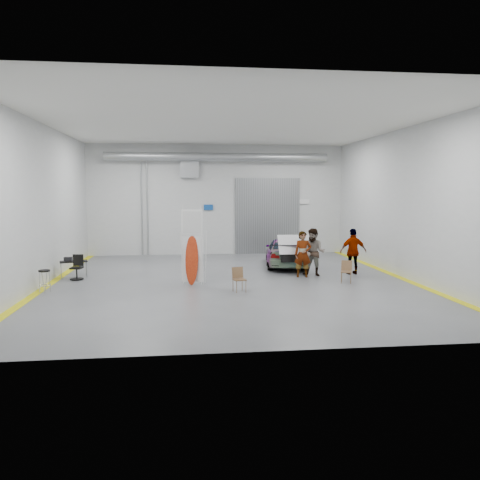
{
  "coord_description": "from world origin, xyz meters",
  "views": [
    {
      "loc": [
        -1.72,
        -17.77,
        3.49
      ],
      "look_at": [
        0.45,
        1.06,
        1.5
      ],
      "focal_mm": 35.0,
      "sensor_mm": 36.0,
      "label": 1
    }
  ],
  "objects": [
    {
      "name": "person_c",
      "position": [
        5.23,
        0.99,
        0.97
      ],
      "size": [
        1.13,
        0.48,
        1.94
      ],
      "primitive_type": "imported",
      "rotation": [
        0.0,
        0.0,
        3.13
      ],
      "color": "#A45536",
      "rests_on": "ground"
    },
    {
      "name": "surfboard_display",
      "position": [
        -1.45,
        -0.46,
        1.21
      ],
      "size": [
        0.82,
        0.41,
        2.99
      ],
      "rotation": [
        0.0,
        0.0,
        -0.32
      ],
      "color": "white",
      "rests_on": "ground"
    },
    {
      "name": "person_b",
      "position": [
        3.48,
        0.8,
        0.98
      ],
      "size": [
        1.21,
        1.14,
        1.97
      ],
      "primitive_type": "imported",
      "rotation": [
        0.0,
        0.0,
        -0.56
      ],
      "color": "teal",
      "rests_on": "ground"
    },
    {
      "name": "trunk_lid",
      "position": [
        2.87,
        1.54,
        1.31
      ],
      "size": [
        1.5,
        0.91,
        0.04
      ],
      "primitive_type": "cube",
      "color": "silver",
      "rests_on": "sedan_car"
    },
    {
      "name": "folding_chair_far",
      "position": [
        4.32,
        -0.78,
        0.26
      ],
      "size": [
        0.51,
        0.54,
        0.84
      ],
      "rotation": [
        0.0,
        0.0,
        -0.37
      ],
      "color": "brown",
      "rests_on": "ground"
    },
    {
      "name": "ground",
      "position": [
        0.0,
        0.0,
        0.0
      ],
      "size": [
        16.0,
        16.0,
        0.0
      ],
      "primitive_type": "plane",
      "color": "#56585C",
      "rests_on": "ground"
    },
    {
      "name": "sedan_car",
      "position": [
        2.87,
        3.52,
        0.64
      ],
      "size": [
        2.49,
        4.67,
        1.29
      ],
      "primitive_type": "imported",
      "rotation": [
        0.0,
        0.0,
        2.98
      ],
      "color": "white",
      "rests_on": "ground"
    },
    {
      "name": "shop_stool",
      "position": [
        -6.6,
        -1.23,
        0.39
      ],
      "size": [
        0.4,
        0.4,
        0.79
      ],
      "rotation": [
        0.0,
        0.0,
        0.14
      ],
      "color": "black",
      "rests_on": "ground"
    },
    {
      "name": "work_table",
      "position": [
        -6.33,
        1.6,
        0.67
      ],
      "size": [
        1.16,
        0.78,
        0.86
      ],
      "rotation": [
        0.0,
        0.0,
        0.26
      ],
      "color": "gray",
      "rests_on": "ground"
    },
    {
      "name": "person_a",
      "position": [
        2.97,
        0.61,
        0.94
      ],
      "size": [
        0.74,
        0.55,
        1.88
      ],
      "primitive_type": "imported",
      "rotation": [
        0.0,
        0.0,
        -0.15
      ],
      "color": "#8C6B4C",
      "rests_on": "ground"
    },
    {
      "name": "folding_chair_near",
      "position": [
        0.09,
        -1.9,
        0.26
      ],
      "size": [
        0.49,
        0.51,
        0.85
      ],
      "rotation": [
        0.0,
        0.0,
        0.26
      ],
      "color": "brown",
      "rests_on": "ground"
    },
    {
      "name": "office_chair",
      "position": [
        -6.03,
        1.08,
        0.43
      ],
      "size": [
        0.52,
        0.52,
        0.97
      ],
      "rotation": [
        0.0,
        0.0,
        -0.15
      ],
      "color": "black",
      "rests_on": "ground"
    },
    {
      "name": "room_shell",
      "position": [
        0.24,
        2.22,
        4.08
      ],
      "size": [
        14.02,
        16.18,
        6.01
      ],
      "color": "#B9BBBE",
      "rests_on": "ground"
    }
  ]
}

